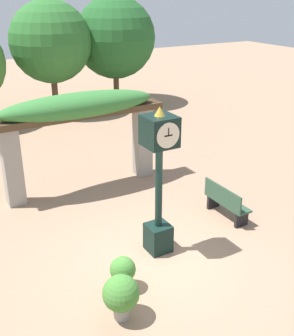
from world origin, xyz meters
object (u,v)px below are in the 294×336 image
(potted_plant_near_right, at_px, (123,271))
(potted_plant_near_left, at_px, (121,295))
(park_bench, at_px, (226,202))
(pedestal_clock, at_px, (159,175))

(potted_plant_near_right, bearing_deg, potted_plant_near_left, -119.03)
(potted_plant_near_left, xyz_separation_m, potted_plant_near_right, (0.39, 0.70, -0.11))
(park_bench, bearing_deg, potted_plant_near_right, 108.67)
(pedestal_clock, height_order, park_bench, pedestal_clock)
(potted_plant_near_left, height_order, park_bench, park_bench)
(pedestal_clock, bearing_deg, potted_plant_near_left, -138.27)
(potted_plant_near_left, bearing_deg, potted_plant_near_right, 60.97)
(potted_plant_near_left, bearing_deg, park_bench, 25.75)
(pedestal_clock, xyz_separation_m, potted_plant_near_right, (-1.28, -0.79, -1.46))
(pedestal_clock, height_order, potted_plant_near_left, pedestal_clock)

